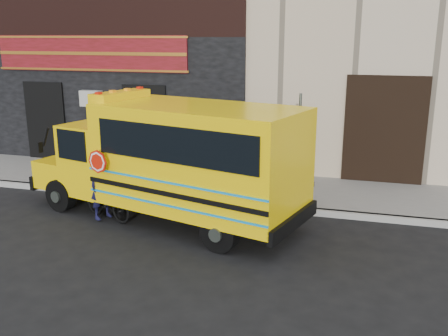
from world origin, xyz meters
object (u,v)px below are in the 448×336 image
at_px(school_bus, 175,158).
at_px(bicycle, 107,200).
at_px(cyclist, 102,186).
at_px(sign_pole, 298,150).

relative_size(school_bus, bicycle, 4.57).
distance_m(bicycle, cyclist, 0.36).
distance_m(school_bus, bicycle, 1.94).
bearing_deg(bicycle, sign_pole, -47.43).
distance_m(school_bus, sign_pole, 2.85).
bearing_deg(school_bus, bicycle, -167.04).
bearing_deg(cyclist, bicycle, -23.55).
relative_size(school_bus, cyclist, 4.37).
distance_m(sign_pole, cyclist, 4.63).
relative_size(sign_pole, cyclist, 1.78).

